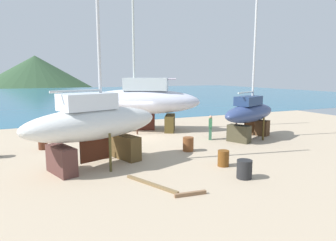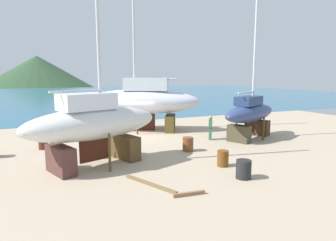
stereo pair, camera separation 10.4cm
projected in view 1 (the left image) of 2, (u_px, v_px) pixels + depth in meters
The scene contains 14 objects.
ground_plane at pixel (163, 151), 17.41m from camera, with size 46.89×46.89×0.00m, color tan.
sea_water at pixel (71, 95), 65.51m from camera, with size 132.40×82.90×0.01m, color #236384.
headland_hill at pixel (36, 83), 170.44m from camera, with size 106.72×106.72×31.04m, color #2F4C2F.
sailboat_far_slipway at pixel (141, 101), 23.47m from camera, with size 9.80×7.09×15.23m.
sailboat_small_center at pixel (95, 124), 14.22m from camera, with size 7.44×4.57×11.21m.
sailboat_mid_port at pixel (250, 114), 20.56m from camera, with size 6.37×4.34×9.60m.
worker at pixel (210, 127), 20.26m from camera, with size 0.44×0.50×1.69m.
barrel_blue_faded at pixel (244, 169), 12.71m from camera, with size 0.66×0.66×0.81m, color black.
barrel_rust_near at pixel (43, 142), 17.68m from camera, with size 0.54×0.54×0.89m, color #512718.
barrel_by_slipway at pixel (188, 144), 17.28m from camera, with size 0.63×0.63×0.82m, color brown.
barrel_rust_mid at pixel (223, 158), 14.41m from camera, with size 0.55×0.55×0.78m, color brown.
timber_long_fore at pixel (190, 194), 10.91m from camera, with size 1.25×0.13×0.13m, color #836043.
timber_plank_near at pixel (151, 184), 11.93m from camera, with size 2.83×0.15×0.10m, color brown.
timber_long_aft at pixel (255, 121), 28.18m from camera, with size 1.88×0.19×0.14m, color brown.
Camera 1 is at (-6.53, -20.56, 4.44)m, focal length 31.41 mm.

